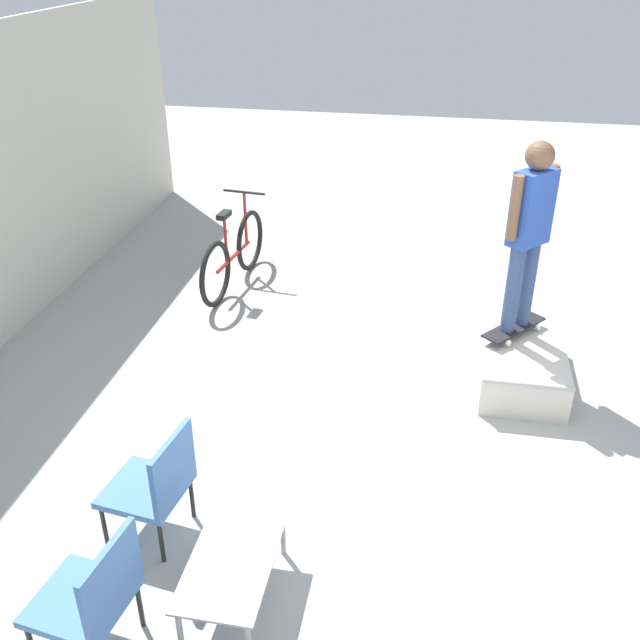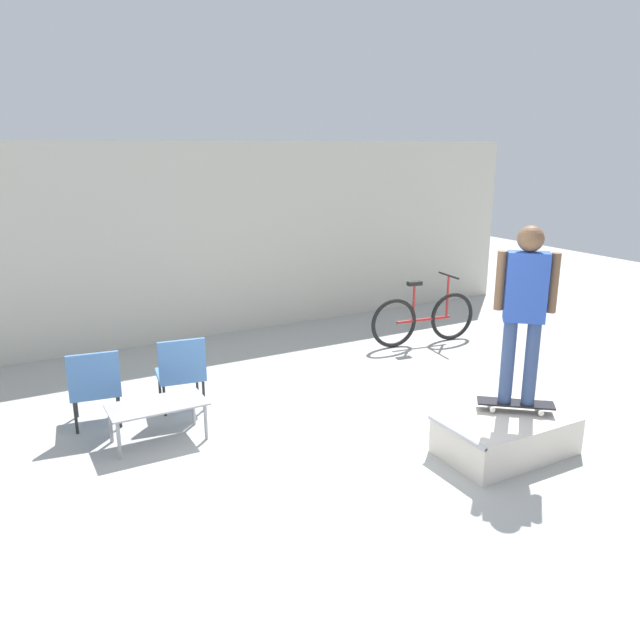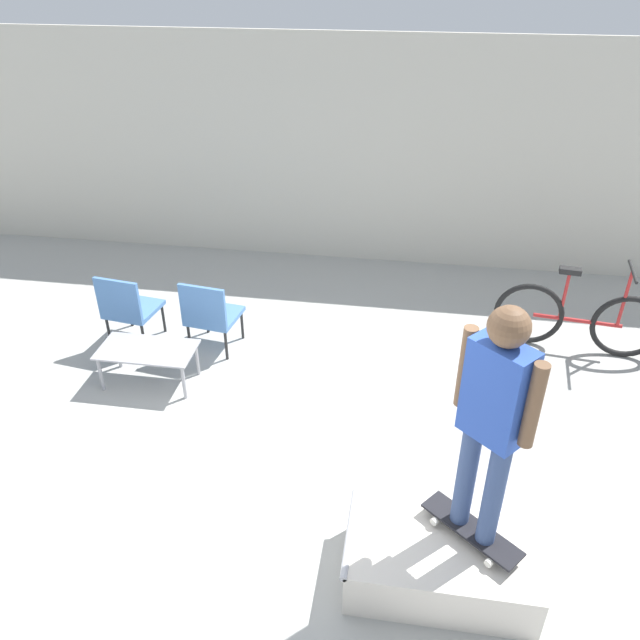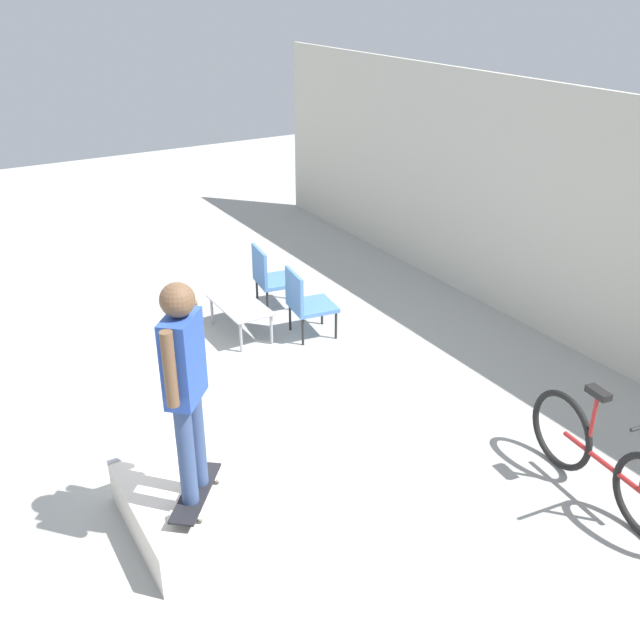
{
  "view_description": "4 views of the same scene",
  "coord_description": "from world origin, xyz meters",
  "px_view_note": "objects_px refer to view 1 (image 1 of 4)",
  "views": [
    {
      "loc": [
        -4.52,
        0.11,
        3.78
      ],
      "look_at": [
        0.3,
        1.0,
        1.06
      ],
      "focal_mm": 40.0,
      "sensor_mm": 36.0,
      "label": 1
    },
    {
      "loc": [
        -2.92,
        -4.73,
        2.95
      ],
      "look_at": [
        0.22,
        0.98,
        1.11
      ],
      "focal_mm": 35.0,
      "sensor_mm": 36.0,
      "label": 2
    },
    {
      "loc": [
        0.98,
        -3.67,
        3.92
      ],
      "look_at": [
        0.25,
        0.99,
        1.05
      ],
      "focal_mm": 35.0,
      "sensor_mm": 36.0,
      "label": 3
    },
    {
      "loc": [
        5.82,
        -2.06,
        4.1
      ],
      "look_at": [
        0.43,
        1.17,
        1.03
      ],
      "focal_mm": 40.0,
      "sensor_mm": 36.0,
      "label": 4
    }
  ],
  "objects_px": {
    "skate_ramp_box": "(520,363)",
    "patio_chair_left": "(93,594)",
    "person_skater": "(530,223)",
    "patio_chair_right": "(156,482)",
    "coffee_table": "(234,560)",
    "bicycle": "(234,255)",
    "skateboard_on_ramp": "(514,328)"
  },
  "relations": [
    {
      "from": "skate_ramp_box",
      "to": "patio_chair_right",
      "type": "bearing_deg",
      "value": 133.59
    },
    {
      "from": "skate_ramp_box",
      "to": "bicycle",
      "type": "distance_m",
      "value": 3.55
    },
    {
      "from": "patio_chair_right",
      "to": "bicycle",
      "type": "distance_m",
      "value": 4.0
    },
    {
      "from": "coffee_table",
      "to": "patio_chair_right",
      "type": "xyz_separation_m",
      "value": [
        0.46,
        0.67,
        0.11
      ]
    },
    {
      "from": "person_skater",
      "to": "patio_chair_left",
      "type": "bearing_deg",
      "value": -173.25
    },
    {
      "from": "person_skater",
      "to": "coffee_table",
      "type": "height_order",
      "value": "person_skater"
    },
    {
      "from": "person_skater",
      "to": "patio_chair_right",
      "type": "relative_size",
      "value": 2.01
    },
    {
      "from": "coffee_table",
      "to": "bicycle",
      "type": "height_order",
      "value": "bicycle"
    },
    {
      "from": "skate_ramp_box",
      "to": "person_skater",
      "type": "bearing_deg",
      "value": 24.37
    },
    {
      "from": "skate_ramp_box",
      "to": "patio_chair_right",
      "type": "xyz_separation_m",
      "value": [
        -2.47,
        2.59,
        0.29
      ]
    },
    {
      "from": "skate_ramp_box",
      "to": "patio_chair_left",
      "type": "xyz_separation_m",
      "value": [
        -3.41,
        2.59,
        0.29
      ]
    },
    {
      "from": "person_skater",
      "to": "skate_ramp_box",
      "type": "bearing_deg",
      "value": -113.99
    },
    {
      "from": "skateboard_on_ramp",
      "to": "coffee_table",
      "type": "bearing_deg",
      "value": -170.93
    },
    {
      "from": "skate_ramp_box",
      "to": "skateboard_on_ramp",
      "type": "xyz_separation_m",
      "value": [
        0.19,
        0.08,
        0.27
      ]
    },
    {
      "from": "coffee_table",
      "to": "bicycle",
      "type": "distance_m",
      "value": 4.6
    },
    {
      "from": "patio_chair_right",
      "to": "skate_ramp_box",
      "type": "bearing_deg",
      "value": 141.59
    },
    {
      "from": "coffee_table",
      "to": "bicycle",
      "type": "relative_size",
      "value": 0.55
    },
    {
      "from": "person_skater",
      "to": "patio_chair_left",
      "type": "xyz_separation_m",
      "value": [
        -3.59,
        2.51,
        -1.04
      ]
    },
    {
      "from": "coffee_table",
      "to": "patio_chair_right",
      "type": "height_order",
      "value": "patio_chair_right"
    },
    {
      "from": "skate_ramp_box",
      "to": "bicycle",
      "type": "relative_size",
      "value": 0.75
    },
    {
      "from": "coffee_table",
      "to": "bicycle",
      "type": "bearing_deg",
      "value": 16.49
    },
    {
      "from": "person_skater",
      "to": "patio_chair_right",
      "type": "distance_m",
      "value": 3.79
    },
    {
      "from": "coffee_table",
      "to": "patio_chair_left",
      "type": "distance_m",
      "value": 0.84
    },
    {
      "from": "skateboard_on_ramp",
      "to": "patio_chair_left",
      "type": "bearing_deg",
      "value": -175.33
    },
    {
      "from": "bicycle",
      "to": "coffee_table",
      "type": "bearing_deg",
      "value": -156.72
    },
    {
      "from": "skateboard_on_ramp",
      "to": "skate_ramp_box",
      "type": "bearing_deg",
      "value": -116.08
    },
    {
      "from": "skateboard_on_ramp",
      "to": "person_skater",
      "type": "relative_size",
      "value": 0.4
    },
    {
      "from": "skate_ramp_box",
      "to": "person_skater",
      "type": "relative_size",
      "value": 0.75
    },
    {
      "from": "skateboard_on_ramp",
      "to": "patio_chair_right",
      "type": "height_order",
      "value": "patio_chair_right"
    },
    {
      "from": "patio_chair_left",
      "to": "bicycle",
      "type": "bearing_deg",
      "value": -164.5
    },
    {
      "from": "skate_ramp_box",
      "to": "bicycle",
      "type": "bearing_deg",
      "value": 65.21
    },
    {
      "from": "skateboard_on_ramp",
      "to": "bicycle",
      "type": "bearing_deg",
      "value": 107.03
    }
  ]
}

